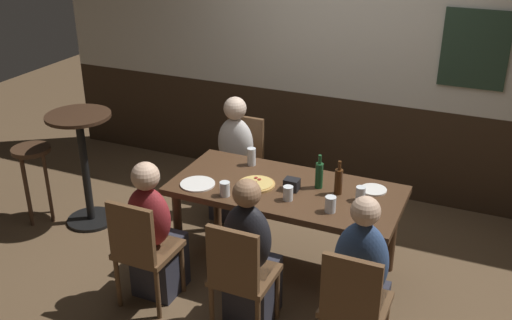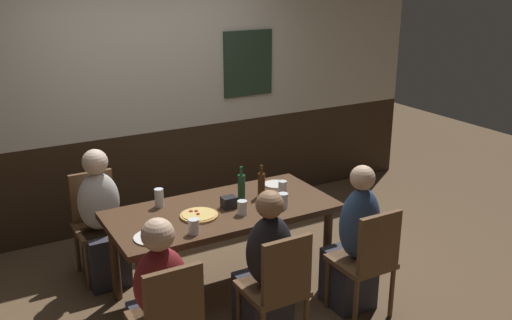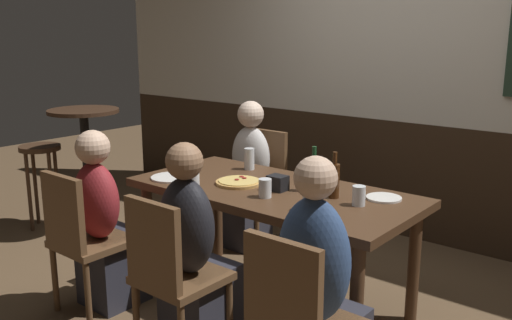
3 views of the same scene
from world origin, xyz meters
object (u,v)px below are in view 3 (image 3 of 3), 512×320
at_px(plate_white_small, 384,198).
at_px(person_right_near, 318,307).
at_px(person_mid_near, 194,264).
at_px(pizza, 239,182).
at_px(chair_left_near, 81,235).
at_px(beer_bottle_green, 314,174).
at_px(dining_table, 273,201).
at_px(person_left_near, 105,233).
at_px(side_bar_table, 87,162).
at_px(beer_glass_half, 249,160).
at_px(chair_left_far, 260,179).
at_px(tumbler_short, 265,189).
at_px(pint_glass_stout, 193,180).
at_px(tumbler_water, 310,201).
at_px(chair_right_near, 297,320).
at_px(person_left_far, 247,184).
at_px(plate_white_large, 172,177).
at_px(beer_glass_tall, 359,196).
at_px(condiment_caddy, 278,183).
at_px(bar_stool, 41,163).
at_px(chair_mid_near, 170,271).
at_px(beer_bottle_brown, 334,180).

bearing_deg(plate_white_small, person_right_near, -80.31).
height_order(person_mid_near, pizza, person_mid_near).
bearing_deg(chair_left_near, beer_bottle_green, 43.14).
bearing_deg(pizza, dining_table, 14.49).
height_order(person_left_near, side_bar_table, person_left_near).
bearing_deg(dining_table, beer_glass_half, 146.78).
bearing_deg(chair_left_far, person_left_near, -90.00).
xyz_separation_m(tumbler_short, pint_glass_stout, (-0.45, -0.13, 0.00)).
bearing_deg(tumbler_water, chair_right_near, -59.87).
bearing_deg(tumbler_water, tumbler_short, 172.80).
xyz_separation_m(person_left_far, tumbler_short, (0.85, -0.84, 0.30)).
height_order(person_right_near, person_mid_near, person_right_near).
bearing_deg(beer_bottle_green, person_left_near, -142.33).
bearing_deg(beer_glass_half, pizza, -59.85).
xyz_separation_m(person_left_far, person_left_near, (-0.00, -1.33, -0.02)).
relative_size(plate_white_large, side_bar_table, 0.26).
relative_size(beer_glass_tall, condiment_caddy, 0.99).
relative_size(tumbler_water, bar_stool, 0.16).
bearing_deg(person_left_near, person_right_near, -0.08).
height_order(pizza, plate_white_small, pizza).
bearing_deg(dining_table, beer_bottle_green, 24.64).
bearing_deg(tumbler_water, plate_white_small, 65.41).
xyz_separation_m(pizza, plate_white_small, (0.84, 0.28, -0.01)).
relative_size(chair_mid_near, person_right_near, 0.75).
relative_size(dining_table, tumbler_short, 16.22).
relative_size(dining_table, beer_bottle_brown, 6.59).
relative_size(beer_glass_half, beer_bottle_brown, 0.55).
bearing_deg(person_right_near, chair_left_near, -174.00).
distance_m(person_left_far, person_right_near, 2.03).
relative_size(plate_white_small, side_bar_table, 0.19).
height_order(beer_glass_half, plate_white_small, beer_glass_half).
bearing_deg(condiment_caddy, beer_glass_half, 148.21).
xyz_separation_m(chair_left_far, plate_white_large, (0.13, -1.06, 0.25)).
relative_size(pizza, tumbler_water, 2.45).
height_order(person_left_near, plate_white_large, person_left_near).
relative_size(person_mid_near, bar_stool, 1.57).
relative_size(person_mid_near, plate_white_large, 4.21).
xyz_separation_m(chair_right_near, tumbler_short, (-0.69, 0.65, 0.29)).
height_order(pizza, pint_glass_stout, pint_glass_stout).
height_order(chair_left_far, person_right_near, person_right_near).
height_order(beer_glass_half, side_bar_table, side_bar_table).
bearing_deg(plate_white_large, bar_stool, 177.70).
bearing_deg(plate_white_large, beer_glass_tall, 12.06).
bearing_deg(beer_glass_tall, person_left_far, 154.48).
height_order(dining_table, beer_glass_tall, beer_glass_tall).
xyz_separation_m(dining_table, tumbler_short, (0.08, -0.18, 0.13)).
height_order(chair_mid_near, beer_glass_half, beer_glass_half).
distance_m(dining_table, beer_glass_half, 0.51).
bearing_deg(condiment_caddy, side_bar_table, 179.78).
bearing_deg(beer_glass_half, condiment_caddy, -31.79).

